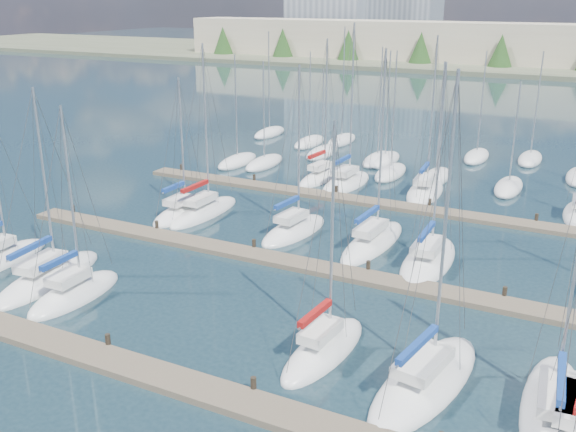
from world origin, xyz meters
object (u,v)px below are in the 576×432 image
at_px(sailboat_n, 321,177).
at_px(sailboat_j, 294,230).
at_px(sailboat_c, 75,294).
at_px(sailboat_p, 425,191).
at_px(sailboat_h, 182,214).
at_px(sailboat_o, 346,183).
at_px(sailboat_e, 425,381).
at_px(sailboat_a, 0,260).
at_px(sailboat_k, 373,242).
at_px(sailboat_l, 428,260).
at_px(sailboat_b, 48,278).
at_px(sailboat_i, 204,212).
at_px(sailboat_d, 324,350).
at_px(sailboat_f, 554,413).

relative_size(sailboat_n, sailboat_j, 1.06).
bearing_deg(sailboat_n, sailboat_c, -89.41).
relative_size(sailboat_c, sailboat_p, 0.83).
relative_size(sailboat_h, sailboat_o, 0.76).
bearing_deg(sailboat_j, sailboat_o, 101.67).
height_order(sailboat_n, sailboat_j, sailboat_n).
bearing_deg(sailboat_e, sailboat_a, -172.81).
relative_size(sailboat_e, sailboat_k, 1.04).
height_order(sailboat_p, sailboat_l, sailboat_p).
bearing_deg(sailboat_c, sailboat_j, 65.16).
bearing_deg(sailboat_l, sailboat_e, -76.66).
xyz_separation_m(sailboat_b, sailboat_a, (-4.80, 0.60, 0.01)).
height_order(sailboat_h, sailboat_a, sailboat_h).
relative_size(sailboat_h, sailboat_l, 0.85).
xyz_separation_m(sailboat_n, sailboat_a, (-10.24, -26.99, -0.02)).
bearing_deg(sailboat_i, sailboat_d, -40.31).
distance_m(sailboat_h, sailboat_o, 15.88).
distance_m(sailboat_k, sailboat_f, 19.46).
bearing_deg(sailboat_l, sailboat_b, -147.96).
bearing_deg(sailboat_b, sailboat_p, 54.72).
bearing_deg(sailboat_k, sailboat_e, -59.28).
bearing_deg(sailboat_b, sailboat_d, -6.64).
bearing_deg(sailboat_k, sailboat_d, -76.35).
height_order(sailboat_n, sailboat_o, sailboat_o).
height_order(sailboat_c, sailboat_a, sailboat_c).
xyz_separation_m(sailboat_i, sailboat_l, (18.05, -1.55, -0.02)).
bearing_deg(sailboat_o, sailboat_p, 7.28).
distance_m(sailboat_b, sailboat_o, 28.17).
bearing_deg(sailboat_l, sailboat_h, 177.27).
height_order(sailboat_i, sailboat_f, sailboat_i).
height_order(sailboat_b, sailboat_a, sailboat_b).
distance_m(sailboat_c, sailboat_e, 19.96).
bearing_deg(sailboat_l, sailboat_k, 160.18).
height_order(sailboat_i, sailboat_l, sailboat_i).
distance_m(sailboat_n, sailboat_c, 28.60).
relative_size(sailboat_i, sailboat_d, 1.15).
xyz_separation_m(sailboat_h, sailboat_a, (-4.86, -12.69, 0.00)).
distance_m(sailboat_i, sailboat_l, 18.12).
relative_size(sailboat_j, sailboat_f, 0.95).
height_order(sailboat_h, sailboat_k, sailboat_k).
xyz_separation_m(sailboat_b, sailboat_o, (8.16, 26.96, 0.02)).
relative_size(sailboat_i, sailboat_c, 1.18).
xyz_separation_m(sailboat_c, sailboat_j, (6.44, 14.77, 0.00)).
relative_size(sailboat_j, sailboat_a, 1.13).
bearing_deg(sailboat_c, sailboat_l, 38.58).
bearing_deg(sailboat_d, sailboat_k, 105.29).
xyz_separation_m(sailboat_o, sailboat_a, (-12.96, -26.36, -0.01)).
distance_m(sailboat_b, sailboat_k, 20.85).
xyz_separation_m(sailboat_i, sailboat_f, (26.77, -14.67, -0.02)).
distance_m(sailboat_c, sailboat_j, 16.12).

